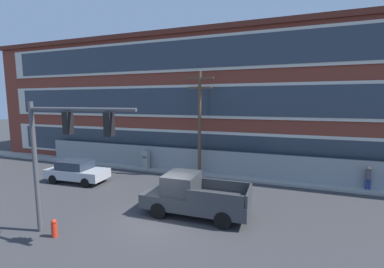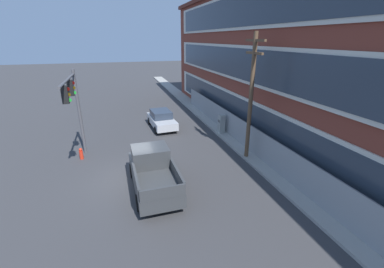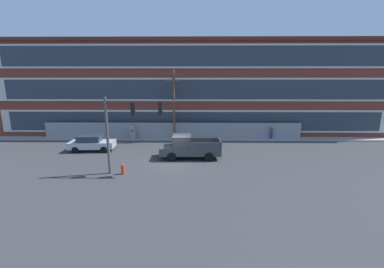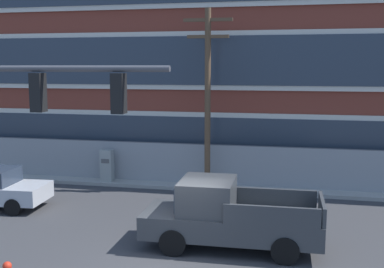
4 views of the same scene
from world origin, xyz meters
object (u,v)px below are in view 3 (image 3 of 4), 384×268
(electrical_cabinet, at_px, (133,133))
(pedestrian_near_cabinet, at_px, (271,132))
(fire_hydrant, at_px, (123,169))
(utility_pole_near_corner, at_px, (174,103))
(pickup_truck_dark_grey, at_px, (189,147))
(traffic_signal_mast, at_px, (127,120))
(sedan_silver, at_px, (92,143))

(electrical_cabinet, bearing_deg, pedestrian_near_cabinet, 0.78)
(pedestrian_near_cabinet, relative_size, fire_hydrant, 2.17)
(utility_pole_near_corner, relative_size, electrical_cabinet, 4.83)
(pedestrian_near_cabinet, height_order, fire_hydrant, pedestrian_near_cabinet)
(pickup_truck_dark_grey, distance_m, fire_hydrant, 6.36)
(pickup_truck_dark_grey, height_order, electrical_cabinet, pickup_truck_dark_grey)
(traffic_signal_mast, relative_size, pedestrian_near_cabinet, 3.41)
(sedan_silver, bearing_deg, pickup_truck_dark_grey, -12.94)
(traffic_signal_mast, bearing_deg, electrical_cabinet, 102.04)
(electrical_cabinet, bearing_deg, sedan_silver, -124.27)
(sedan_silver, height_order, utility_pole_near_corner, utility_pole_near_corner)
(sedan_silver, height_order, pedestrian_near_cabinet, pedestrian_near_cabinet)
(sedan_silver, bearing_deg, pedestrian_near_cabinet, 13.83)
(electrical_cabinet, xyz_separation_m, fire_hydrant, (1.77, -10.77, -0.44))
(sedan_silver, bearing_deg, utility_pole_near_corner, 28.62)
(traffic_signal_mast, xyz_separation_m, electrical_cabinet, (-2.26, 10.61, -3.26))
(traffic_signal_mast, relative_size, utility_pole_near_corner, 0.72)
(traffic_signal_mast, relative_size, electrical_cabinet, 3.49)
(pedestrian_near_cabinet, bearing_deg, electrical_cabinet, -179.22)
(pickup_truck_dark_grey, relative_size, pedestrian_near_cabinet, 3.24)
(electrical_cabinet, xyz_separation_m, pedestrian_near_cabinet, (16.02, 0.22, 0.15))
(electrical_cabinet, height_order, pedestrian_near_cabinet, pedestrian_near_cabinet)
(utility_pole_near_corner, bearing_deg, traffic_signal_mast, -103.75)
(sedan_silver, xyz_separation_m, fire_hydrant, (4.82, -6.29, -0.42))
(sedan_silver, xyz_separation_m, pedestrian_near_cabinet, (19.07, 4.69, 0.18))
(traffic_signal_mast, xyz_separation_m, fire_hydrant, (-0.49, -0.16, -3.70))
(traffic_signal_mast, xyz_separation_m, sedan_silver, (-5.31, 6.13, -3.29))
(fire_hydrant, bearing_deg, pedestrian_near_cabinet, 37.63)
(sedan_silver, bearing_deg, traffic_signal_mast, -49.10)
(pickup_truck_dark_grey, height_order, fire_hydrant, pickup_truck_dark_grey)
(pickup_truck_dark_grey, bearing_deg, electrical_cabinet, 134.65)
(electrical_cabinet, distance_m, fire_hydrant, 10.92)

